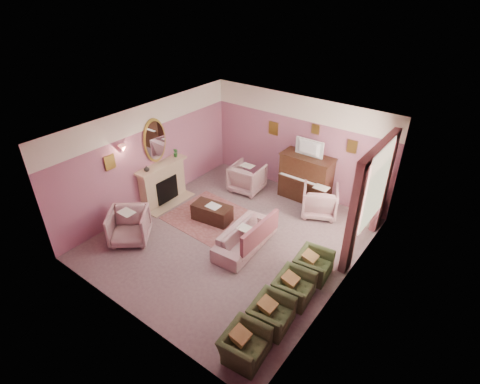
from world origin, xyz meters
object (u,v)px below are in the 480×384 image
Objects in this scene: television at (308,147)px; olive_chair_d at (314,262)px; sofa at (246,234)px; floral_armchair_front at (129,225)px; coffee_table at (212,213)px; olive_chair_c at (294,284)px; olive_chair_b at (272,310)px; piano at (306,178)px; side_table at (370,211)px; floral_armchair_right at (320,199)px; olive_chair_a at (245,341)px; floral_armchair_left at (247,176)px.

television reaches higher than olive_chair_d.
sofa is 2.02× the size of floral_armchair_front.
olive_chair_c is (3.02, -1.05, 0.12)m from coffee_table.
olive_chair_b is (1.64, -4.22, -1.26)m from television.
olive_chair_b is 1.00× the size of olive_chair_d.
olive_chair_d is at bearing -58.01° from piano.
floral_armchair_right is at bearing -160.10° from side_table.
floral_armchair_front is 1.15× the size of olive_chair_b.
sofa is 2.88m from olive_chair_a.
floral_armchair_left is 4.86m from olive_chair_b.
sofa is 2.33× the size of olive_chair_b.
piano is 1.91m from side_table.
side_table is (1.89, 0.01, -1.25)m from television.
television is 3.30m from olive_chair_d.
piano is 4.85m from floral_armchair_front.
floral_armchair_right is 1.15× the size of olive_chair_c.
piano is at bearing 121.99° from olive_chair_d.
piano reaches higher than olive_chair_b.
olive_chair_b is at bearing -75.94° from floral_armchair_right.
floral_armchair_left reaches higher than sofa.
olive_chair_a is at bearing -54.04° from sofa.
floral_armchair_right reaches higher than coffee_table.
floral_armchair_left reaches higher than olive_chair_a.
olive_chair_c is at bearing 10.77° from floral_armchair_front.
coffee_table is 4.05m from olive_chair_a.
side_table is (4.29, 4.17, -0.10)m from floral_armchair_front.
floral_armchair_right is 1.28m from side_table.
piano reaches higher than floral_armchair_front.
television is 2.02m from floral_armchair_left.
floral_armchair_front is at bearing -119.66° from piano.
olive_chair_b is at bearing -41.81° from sofa.
sofa is 2.02× the size of floral_armchair_right.
olive_chair_b reaches higher than coffee_table.
olive_chair_a and olive_chair_b have the same top height.
olive_chair_a is 1.12× the size of side_table.
piano reaches higher than coffee_table.
coffee_table is at bearing -137.09° from floral_armchair_right.
piano is 0.86m from floral_armchair_right.
floral_armchair_right is at bearing 107.73° from olive_chair_c.
olive_chair_b is 4.23m from side_table.
olive_chair_d is (0.00, 1.64, 0.00)m from olive_chair_b.
floral_armchair_front reaches higher than side_table.
side_table is at bearing 87.17° from olive_chair_a.
piano is 4.58m from olive_chair_b.
olive_chair_b is (3.21, -3.66, -0.11)m from floral_armchair_left.
piano is 1.54× the size of floral_armchair_left.
sofa is at bearing 157.71° from olive_chair_c.
television reaches higher than side_table.
piano is at bearing 88.91° from sofa.
olive_chair_a is 1.00× the size of olive_chair_b.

